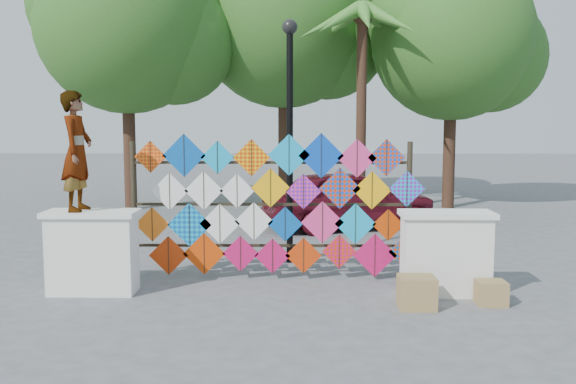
% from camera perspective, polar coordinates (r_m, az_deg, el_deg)
% --- Properties ---
extents(ground, '(80.00, 80.00, 0.00)m').
position_cam_1_polar(ground, '(10.18, -1.69, -8.70)').
color(ground, slate).
rests_on(ground, ground).
extents(parapet_left, '(1.40, 0.65, 1.28)m').
position_cam_1_polar(parapet_left, '(10.31, -16.98, -5.07)').
color(parapet_left, white).
rests_on(parapet_left, ground).
extents(parapet_right, '(1.40, 0.65, 1.28)m').
position_cam_1_polar(parapet_right, '(10.08, 13.84, -5.24)').
color(parapet_right, white).
rests_on(parapet_right, ground).
extents(kite_rack, '(4.95, 0.24, 2.44)m').
position_cam_1_polar(kite_rack, '(10.64, -1.04, -1.33)').
color(kite_rack, black).
rests_on(kite_rack, ground).
extents(tree_west, '(5.85, 5.20, 8.01)m').
position_cam_1_polar(tree_west, '(19.64, -13.88, 14.26)').
color(tree_west, '#42281C').
rests_on(tree_west, ground).
extents(tree_mid, '(6.30, 5.60, 8.61)m').
position_cam_1_polar(tree_mid, '(21.07, -0.08, 14.99)').
color(tree_mid, '#42281C').
rests_on(tree_mid, ground).
extents(tree_east, '(5.40, 4.80, 7.42)m').
position_cam_1_polar(tree_east, '(20.02, 14.64, 12.95)').
color(tree_east, '#42281C').
rests_on(tree_east, ground).
extents(palm_tree, '(3.62, 3.62, 5.83)m').
position_cam_1_polar(palm_tree, '(18.04, 6.62, 13.74)').
color(palm_tree, '#42281C').
rests_on(palm_tree, ground).
extents(vendor_woman, '(0.45, 0.67, 1.81)m').
position_cam_1_polar(vendor_woman, '(10.18, -18.26, 3.46)').
color(vendor_woman, '#99999E').
rests_on(vendor_woman, parapet_left).
extents(sedan, '(4.57, 2.91, 1.45)m').
position_cam_1_polar(sedan, '(15.74, 5.44, -0.61)').
color(sedan, '#5B0F1D').
rests_on(sedan, ground).
extents(lamppost, '(0.28, 0.28, 4.46)m').
position_cam_1_polar(lamppost, '(11.81, 0.16, 6.62)').
color(lamppost, black).
rests_on(lamppost, ground).
extents(cardboard_box_near, '(0.51, 0.46, 0.46)m').
position_cam_1_polar(cardboard_box_near, '(9.36, 11.37, -8.74)').
color(cardboard_box_near, '#9C854B').
rests_on(cardboard_box_near, ground).
extents(cardboard_box_far, '(0.41, 0.38, 0.35)m').
position_cam_1_polar(cardboard_box_far, '(9.81, 17.60, -8.54)').
color(cardboard_box_far, '#9C854B').
rests_on(cardboard_box_far, ground).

